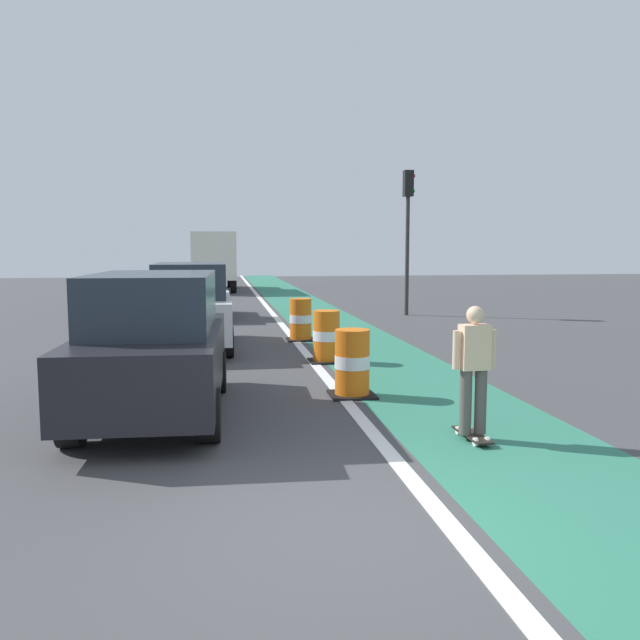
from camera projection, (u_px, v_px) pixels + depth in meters
ground_plane at (347, 530)px, 5.56m from camera, size 100.00×100.00×0.00m
bike_lane_strip at (348, 336)px, 17.71m from camera, size 2.50×80.00×0.01m
lane_divider_stripe at (293, 338)px, 17.48m from camera, size 0.20×80.00×0.01m
skateboarder_on_lane at (474, 368)px, 8.08m from camera, size 0.57×0.81×1.69m
parked_suv_nearest at (155, 344)px, 9.29m from camera, size 2.04×4.66×2.04m
parked_suv_second at (191, 305)px, 15.52m from camera, size 1.93×4.61×2.04m
parked_sedan_third at (199, 294)px, 22.47m from camera, size 1.97×4.13×1.70m
traffic_barrel_front at (352, 364)px, 10.54m from camera, size 0.73×0.73×1.09m
traffic_barrel_mid at (326, 337)px, 13.71m from camera, size 0.73×0.73×1.09m
traffic_barrel_back at (301, 320)px, 16.95m from camera, size 0.73×0.73×1.09m
delivery_truck_down_block at (213, 258)px, 36.66m from camera, size 2.47×7.64×3.23m
traffic_light_corner at (408, 216)px, 22.98m from camera, size 0.41×0.32×5.10m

